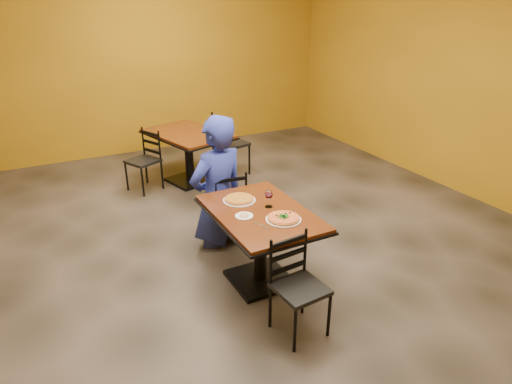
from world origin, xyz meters
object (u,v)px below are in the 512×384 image
pizza_main (283,218)px  wine_glass (269,198)px  table_main (260,230)px  chair_main_near (300,289)px  table_second (188,145)px  side_plate (244,216)px  chair_main_far (227,204)px  pizza_far (239,199)px  plate_main (283,219)px  chair_second_right (231,144)px  diner (217,182)px  chair_second_left (143,161)px  plate_far (239,200)px

pizza_main → wine_glass: 0.30m
table_main → chair_main_near: (-0.06, -0.77, -0.14)m
table_second → side_plate: (-0.46, -2.76, 0.20)m
chair_main_far → pizza_far: 0.76m
chair_main_far → plate_main: size_ratio=2.66×
side_plate → pizza_main: bearing=-38.4°
chair_second_right → diner: size_ratio=0.66×
side_plate → chair_second_left: bearing=94.5°
plate_main → table_second: bearing=86.5°
chair_second_right → pizza_far: 2.66m
plate_far → pizza_far: pizza_far is taller
chair_second_left → pizza_far: bearing=-17.1°
table_main → plate_main: 0.33m
plate_main → plate_far: (-0.17, 0.54, 0.00)m
table_second → diner: diner is taller
chair_main_far → pizza_main: 1.25m
side_plate → table_second: bearing=80.6°
chair_main_near → chair_second_left: (-0.34, 3.51, 0.01)m
chair_main_far → side_plate: bearing=82.2°
chair_main_far → side_plate: chair_main_far is taller
plate_far → plate_main: bearing=-72.7°
side_plate → wine_glass: 0.31m
diner → chair_second_left: bearing=-93.5°
table_main → plate_main: (0.09, -0.24, 0.20)m
pizza_main → wine_glass: (0.01, 0.29, 0.07)m
pizza_far → plate_main: bearing=-72.7°
pizza_main → chair_main_near: bearing=-105.9°
wine_glass → chair_main_far: bearing=91.5°
diner → chair_main_near: bearing=75.4°
chair_main_far → wine_glass: wine_glass is taller
table_main → pizza_far: size_ratio=4.39×
plate_main → side_plate: 0.35m
chair_second_left → wine_glass: 2.76m
table_main → chair_second_left: 2.76m
table_main → side_plate: bearing=-171.4°
chair_second_left → wine_glass: bearing=-14.0°
diner → plate_main: (0.14, -1.14, 0.03)m
table_second → plate_main: 2.99m
diner → side_plate: bearing=67.5°
plate_far → chair_second_right: bearing=67.2°
diner → plate_far: bearing=73.2°
chair_main_near → pizza_main: bearing=69.5°
table_second → wine_glass: size_ratio=8.10×
wine_glass → side_plate: bearing=-165.8°
chair_second_right → plate_far: (-1.03, -2.44, 0.28)m
chair_second_left → wine_glass: wine_glass is taller
pizza_main → chair_main_far: bearing=90.5°
pizza_far → wine_glass: size_ratio=1.56×
chair_main_far → pizza_far: size_ratio=2.95×
table_main → wine_glass: (0.11, 0.05, 0.28)m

